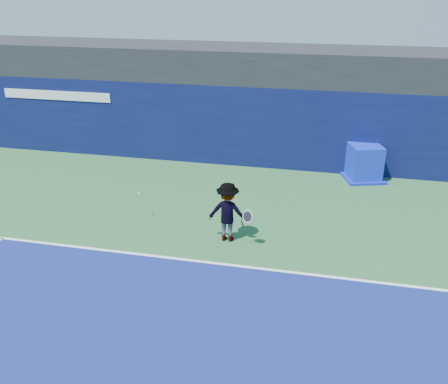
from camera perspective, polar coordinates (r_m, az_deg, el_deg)
The scene contains 7 objects.
ground at distance 10.58m, azimuth -10.62°, elevation -15.74°, with size 80.00×80.00×0.00m, color #295C31.
baseline at distance 12.87m, azimuth -5.51°, elevation -7.58°, with size 24.00×0.10×0.01m, color white.
stadium_band at distance 19.51m, azimuth 1.89°, elevation 14.54°, with size 36.00×3.00×1.20m, color black.
back_wall_assembly at distance 19.00m, azimuth 1.22°, elevation 7.82°, with size 36.00×1.03×3.00m.
equipment_cart at distance 18.21m, azimuth 15.73°, elevation 3.14°, with size 1.64×1.64×1.25m.
tennis_player at distance 13.33m, azimuth 0.43°, elevation -2.29°, with size 1.28×0.69×1.66m.
tennis_ball at distance 14.70m, azimuth -9.69°, elevation -0.17°, with size 0.07×0.07×0.07m.
Camera 1 is at (3.58, -7.44, 6.62)m, focal length 40.00 mm.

